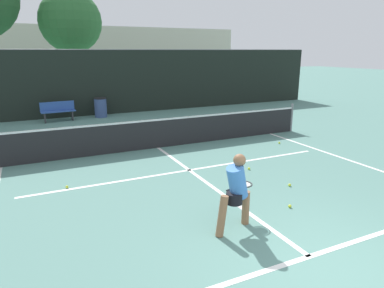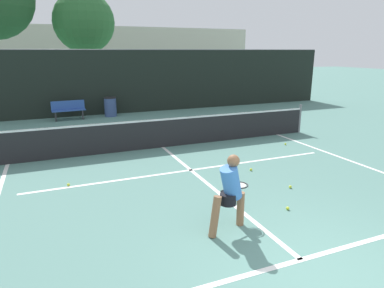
{
  "view_description": "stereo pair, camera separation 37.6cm",
  "coord_description": "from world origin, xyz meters",
  "px_view_note": "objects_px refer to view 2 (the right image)",
  "views": [
    {
      "loc": [
        -3.6,
        -2.97,
        3.04
      ],
      "look_at": [
        -0.3,
        3.94,
        0.95
      ],
      "focal_mm": 32.0,
      "sensor_mm": 36.0,
      "label": 1
    },
    {
      "loc": [
        -3.25,
        -3.12,
        3.04
      ],
      "look_at": [
        -0.3,
        3.94,
        0.95
      ],
      "focal_mm": 32.0,
      "sensor_mm": 36.0,
      "label": 2
    }
  ],
  "objects_px": {
    "player_practicing": "(230,190)",
    "parked_car": "(140,94)",
    "trash_bin": "(110,107)",
    "courtside_bench": "(69,110)"
  },
  "relations": [
    {
      "from": "player_practicing",
      "to": "trash_bin",
      "type": "distance_m",
      "value": 11.68
    },
    {
      "from": "parked_car",
      "to": "player_practicing",
      "type": "bearing_deg",
      "value": -98.35
    },
    {
      "from": "player_practicing",
      "to": "courtside_bench",
      "type": "distance_m",
      "value": 11.7
    },
    {
      "from": "player_practicing",
      "to": "courtside_bench",
      "type": "bearing_deg",
      "value": 83.33
    },
    {
      "from": "trash_bin",
      "to": "parked_car",
      "type": "xyz_separation_m",
      "value": [
        2.2,
        2.98,
        0.17
      ]
    },
    {
      "from": "player_practicing",
      "to": "trash_bin",
      "type": "bearing_deg",
      "value": 74.01
    },
    {
      "from": "player_practicing",
      "to": "trash_bin",
      "type": "xyz_separation_m",
      "value": [
        -0.05,
        11.68,
        -0.28
      ]
    },
    {
      "from": "player_practicing",
      "to": "parked_car",
      "type": "xyz_separation_m",
      "value": [
        2.15,
        14.66,
        -0.11
      ]
    },
    {
      "from": "player_practicing",
      "to": "courtside_bench",
      "type": "height_order",
      "value": "player_practicing"
    },
    {
      "from": "courtside_bench",
      "to": "trash_bin",
      "type": "xyz_separation_m",
      "value": [
        1.89,
        0.15,
        -0.01
      ]
    }
  ]
}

